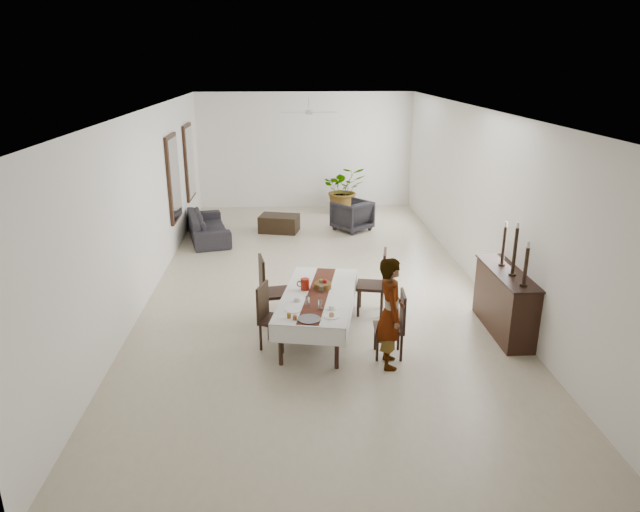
# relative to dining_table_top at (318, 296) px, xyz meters

# --- Properties ---
(floor) EXTENTS (6.00, 12.00, 0.00)m
(floor) POSITION_rel_dining_table_top_xyz_m (0.08, 2.16, -0.64)
(floor) COLOR beige
(floor) RESTS_ON ground
(ceiling) EXTENTS (6.00, 12.00, 0.02)m
(ceiling) POSITION_rel_dining_table_top_xyz_m (0.08, 2.16, 2.56)
(ceiling) COLOR white
(ceiling) RESTS_ON wall_back
(wall_back) EXTENTS (6.00, 0.02, 3.20)m
(wall_back) POSITION_rel_dining_table_top_xyz_m (0.08, 8.16, 0.96)
(wall_back) COLOR white
(wall_back) RESTS_ON floor
(wall_front) EXTENTS (6.00, 0.02, 3.20)m
(wall_front) POSITION_rel_dining_table_top_xyz_m (0.08, -3.84, 0.96)
(wall_front) COLOR white
(wall_front) RESTS_ON floor
(wall_left) EXTENTS (0.02, 12.00, 3.20)m
(wall_left) POSITION_rel_dining_table_top_xyz_m (-2.92, 2.16, 0.96)
(wall_left) COLOR white
(wall_left) RESTS_ON floor
(wall_right) EXTENTS (0.02, 12.00, 3.20)m
(wall_right) POSITION_rel_dining_table_top_xyz_m (3.08, 2.16, 0.96)
(wall_right) COLOR white
(wall_right) RESTS_ON floor
(dining_table_top) EXTENTS (1.25, 2.24, 0.04)m
(dining_table_top) POSITION_rel_dining_table_top_xyz_m (0.00, 0.00, 0.00)
(dining_table_top) COLOR black
(dining_table_top) RESTS_ON table_leg_fl
(table_leg_fl) EXTENTS (0.07, 0.07, 0.62)m
(table_leg_fl) POSITION_rel_dining_table_top_xyz_m (-0.57, -0.92, -0.33)
(table_leg_fl) COLOR black
(table_leg_fl) RESTS_ON floor
(table_leg_fr) EXTENTS (0.07, 0.07, 0.62)m
(table_leg_fr) POSITION_rel_dining_table_top_xyz_m (0.20, -1.06, -0.33)
(table_leg_fr) COLOR black
(table_leg_fr) RESTS_ON floor
(table_leg_bl) EXTENTS (0.07, 0.07, 0.62)m
(table_leg_bl) POSITION_rel_dining_table_top_xyz_m (-0.20, 1.06, -0.33)
(table_leg_bl) COLOR black
(table_leg_bl) RESTS_ON floor
(table_leg_br) EXTENTS (0.07, 0.07, 0.62)m
(table_leg_br) POSITION_rel_dining_table_top_xyz_m (0.57, 0.92, -0.33)
(table_leg_br) COLOR black
(table_leg_br) RESTS_ON floor
(tablecloth_top) EXTENTS (1.44, 2.42, 0.01)m
(tablecloth_top) POSITION_rel_dining_table_top_xyz_m (0.00, 0.00, 0.03)
(tablecloth_top) COLOR silver
(tablecloth_top) RESTS_ON dining_table_top
(tablecloth_drape_left) EXTENTS (0.43, 2.24, 0.26)m
(tablecloth_drape_left) POSITION_rel_dining_table_top_xyz_m (-0.51, 0.09, -0.10)
(tablecloth_drape_left) COLOR white
(tablecloth_drape_left) RESTS_ON dining_table_top
(tablecloth_drape_right) EXTENTS (0.43, 2.24, 0.26)m
(tablecloth_drape_right) POSITION_rel_dining_table_top_xyz_m (0.51, -0.09, -0.10)
(tablecloth_drape_right) COLOR white
(tablecloth_drape_right) RESTS_ON dining_table_top
(tablecloth_drape_near) EXTENTS (1.02, 0.20, 0.26)m
(tablecloth_drape_near) POSITION_rel_dining_table_top_xyz_m (-0.21, -1.11, -0.10)
(tablecloth_drape_near) COLOR white
(tablecloth_drape_near) RESTS_ON dining_table_top
(tablecloth_drape_far) EXTENTS (1.02, 0.20, 0.26)m
(tablecloth_drape_far) POSITION_rel_dining_table_top_xyz_m (0.21, 1.11, -0.10)
(tablecloth_drape_far) COLOR white
(tablecloth_drape_far) RESTS_ON dining_table_top
(table_runner) EXTENTS (0.71, 2.22, 0.00)m
(table_runner) POSITION_rel_dining_table_top_xyz_m (-0.00, 0.00, 0.03)
(table_runner) COLOR #5B281A
(table_runner) RESTS_ON tablecloth_top
(red_pitcher) EXTENTS (0.15, 0.15, 0.18)m
(red_pitcher) POSITION_rel_dining_table_top_xyz_m (-0.19, 0.17, 0.12)
(red_pitcher) COLOR maroon
(red_pitcher) RESTS_ON tablecloth_top
(pitcher_handle) EXTENTS (0.11, 0.04, 0.11)m
(pitcher_handle) POSITION_rel_dining_table_top_xyz_m (-0.27, 0.18, 0.12)
(pitcher_handle) COLOR maroon
(pitcher_handle) RESTS_ON red_pitcher
(wine_glass_near) EXTENTS (0.06, 0.06, 0.15)m
(wine_glass_near) POSITION_rel_dining_table_top_xyz_m (-0.00, -0.58, 0.11)
(wine_glass_near) COLOR white
(wine_glass_near) RESTS_ON tablecloth_top
(wine_glass_mid) EXTENTS (0.06, 0.06, 0.15)m
(wine_glass_mid) POSITION_rel_dining_table_top_xyz_m (-0.18, -0.46, 0.11)
(wine_glass_mid) COLOR silver
(wine_glass_mid) RESTS_ON tablecloth_top
(wine_glass_far) EXTENTS (0.06, 0.06, 0.15)m
(wine_glass_far) POSITION_rel_dining_table_top_xyz_m (0.05, 0.04, 0.11)
(wine_glass_far) COLOR white
(wine_glass_far) RESTS_ON tablecloth_top
(teacup_right) EXTENTS (0.08, 0.08, 0.05)m
(teacup_right) POSITION_rel_dining_table_top_xyz_m (0.16, -0.57, 0.06)
(teacup_right) COLOR white
(teacup_right) RESTS_ON saucer_right
(saucer_right) EXTENTS (0.13, 0.13, 0.01)m
(saucer_right) POSITION_rel_dining_table_top_xyz_m (0.16, -0.57, 0.04)
(saucer_right) COLOR white
(saucer_right) RESTS_ON tablecloth_top
(teacup_left) EXTENTS (0.08, 0.08, 0.05)m
(teacup_left) POSITION_rel_dining_table_top_xyz_m (-0.32, -0.25, 0.06)
(teacup_left) COLOR white
(teacup_left) RESTS_ON saucer_left
(saucer_left) EXTENTS (0.13, 0.13, 0.01)m
(saucer_left) POSITION_rel_dining_table_top_xyz_m (-0.32, -0.25, 0.04)
(saucer_left) COLOR silver
(saucer_left) RESTS_ON tablecloth_top
(plate_near_right) EXTENTS (0.21, 0.21, 0.01)m
(plate_near_right) POSITION_rel_dining_table_top_xyz_m (0.14, -0.83, 0.04)
(plate_near_right) COLOR white
(plate_near_right) RESTS_ON tablecloth_top
(bread_near_right) EXTENTS (0.08, 0.08, 0.08)m
(bread_near_right) POSITION_rel_dining_table_top_xyz_m (0.14, -0.83, 0.06)
(bread_near_right) COLOR tan
(bread_near_right) RESTS_ON plate_near_right
(plate_near_left) EXTENTS (0.21, 0.21, 0.01)m
(plate_near_left) POSITION_rel_dining_table_top_xyz_m (-0.38, -0.60, 0.04)
(plate_near_left) COLOR white
(plate_near_left) RESTS_ON tablecloth_top
(plate_far_left) EXTENTS (0.21, 0.21, 0.01)m
(plate_far_left) POSITION_rel_dining_table_top_xyz_m (-0.19, 0.53, 0.04)
(plate_far_left) COLOR silver
(plate_far_left) RESTS_ON tablecloth_top
(serving_tray) EXTENTS (0.32, 0.32, 0.02)m
(serving_tray) POSITION_rel_dining_table_top_xyz_m (-0.17, -0.91, 0.04)
(serving_tray) COLOR #3D3C41
(serving_tray) RESTS_ON tablecloth_top
(jam_jar_a) EXTENTS (0.06, 0.06, 0.07)m
(jam_jar_a) POSITION_rel_dining_table_top_xyz_m (-0.37, -0.90, 0.06)
(jam_jar_a) COLOR brown
(jam_jar_a) RESTS_ON tablecloth_top
(jam_jar_b) EXTENTS (0.06, 0.06, 0.07)m
(jam_jar_b) POSITION_rel_dining_table_top_xyz_m (-0.44, -0.83, 0.06)
(jam_jar_b) COLOR brown
(jam_jar_b) RESTS_ON tablecloth_top
(fruit_basket) EXTENTS (0.26, 0.26, 0.09)m
(fruit_basket) POSITION_rel_dining_table_top_xyz_m (0.08, 0.21, 0.08)
(fruit_basket) COLOR brown
(fruit_basket) RESTS_ON tablecloth_top
(fruit_red) EXTENTS (0.08, 0.08, 0.08)m
(fruit_red) POSITION_rel_dining_table_top_xyz_m (0.11, 0.22, 0.14)
(fruit_red) COLOR maroon
(fruit_red) RESTS_ON fruit_basket
(fruit_green) EXTENTS (0.07, 0.07, 0.07)m
(fruit_green) POSITION_rel_dining_table_top_xyz_m (0.05, 0.24, 0.14)
(fruit_green) COLOR olive
(fruit_green) RESTS_ON fruit_basket
(chair_right_near_seat) EXTENTS (0.44, 0.44, 0.05)m
(chair_right_near_seat) POSITION_rel_dining_table_top_xyz_m (0.96, -0.73, -0.21)
(chair_right_near_seat) COLOR black
(chair_right_near_seat) RESTS_ON chair_right_near_leg_fl
(chair_right_near_leg_fl) EXTENTS (0.04, 0.04, 0.40)m
(chair_right_near_leg_fl) POSITION_rel_dining_table_top_xyz_m (1.11, -0.91, -0.44)
(chair_right_near_leg_fl) COLOR black
(chair_right_near_leg_fl) RESTS_ON floor
(chair_right_near_leg_fr) EXTENTS (0.04, 0.04, 0.40)m
(chair_right_near_leg_fr) POSITION_rel_dining_table_top_xyz_m (1.13, -0.58, -0.44)
(chair_right_near_leg_fr) COLOR black
(chair_right_near_leg_fr) RESTS_ON floor
(chair_right_near_leg_bl) EXTENTS (0.04, 0.04, 0.40)m
(chair_right_near_leg_bl) POSITION_rel_dining_table_top_xyz_m (0.78, -0.89, -0.44)
(chair_right_near_leg_bl) COLOR black
(chair_right_near_leg_bl) RESTS_ON floor
(chair_right_near_leg_br) EXTENTS (0.04, 0.04, 0.40)m
(chair_right_near_leg_br) POSITION_rel_dining_table_top_xyz_m (0.80, -0.56, -0.44)
(chair_right_near_leg_br) COLOR black
(chair_right_near_leg_br) RESTS_ON floor
(chair_right_near_back) EXTENTS (0.07, 0.41, 0.52)m
(chair_right_near_back) POSITION_rel_dining_table_top_xyz_m (1.14, -0.75, 0.07)
(chair_right_near_back) COLOR black
(chair_right_near_back) RESTS_ON chair_right_near_seat
(chair_right_far_seat) EXTENTS (0.54, 0.54, 0.05)m
(chair_right_far_seat) POSITION_rel_dining_table_top_xyz_m (0.91, 0.74, -0.16)
(chair_right_far_seat) COLOR black
(chair_right_far_seat) RESTS_ON chair_right_far_leg_fl
(chair_right_far_leg_fl) EXTENTS (0.05, 0.05, 0.46)m
(chair_right_far_leg_fl) POSITION_rel_dining_table_top_xyz_m (1.06, 0.52, -0.41)
(chair_right_far_leg_fl) COLOR black
(chair_right_far_leg_fl) RESTS_ON floor
(chair_right_far_leg_fr) EXTENTS (0.05, 0.05, 0.46)m
(chair_right_far_leg_fr) POSITION_rel_dining_table_top_xyz_m (1.14, 0.88, -0.41)
(chair_right_far_leg_fr) COLOR black
(chair_right_far_leg_fr) RESTS_ON floor
(chair_right_far_leg_bl) EXTENTS (0.05, 0.05, 0.46)m
(chair_right_far_leg_bl) POSITION_rel_dining_table_top_xyz_m (0.69, 0.59, -0.41)
(chair_right_far_leg_bl) COLOR black
(chair_right_far_leg_bl) RESTS_ON floor
(chair_right_far_leg_br) EXTENTS (0.05, 0.05, 0.46)m
(chair_right_far_leg_br) POSITION_rel_dining_table_top_xyz_m (0.77, 0.96, -0.41)
(chair_right_far_leg_br) COLOR black
(chair_right_far_leg_br) RESTS_ON floor
(chair_right_far_back) EXTENTS (0.13, 0.46, 0.59)m
(chair_right_far_back) POSITION_rel_dining_table_top_xyz_m (1.12, 0.70, 0.16)
(chair_right_far_back) COLOR black
(chair_right_far_back) RESTS_ON chair_right_far_seat
(chair_left_near_seat) EXTENTS (0.52, 0.52, 0.05)m
(chair_left_near_seat) POSITION_rel_dining_table_top_xyz_m (-0.65, -0.37, -0.21)
(chair_left_near_seat) COLOR black
(chair_left_near_seat) RESTS_ON chair_left_near_leg_fl
(chair_left_near_leg_fl) EXTENTS (0.05, 0.05, 0.40)m
(chair_left_near_leg_fl) POSITION_rel_dining_table_top_xyz_m (-0.75, -0.16, -0.44)
(chair_left_near_leg_fl) COLOR black
(chair_left_near_leg_fl) RESTS_ON floor
(chair_left_near_leg_fr) EXTENTS (0.05, 0.05, 0.40)m
(chair_left_near_leg_fr) POSITION_rel_dining_table_top_xyz_m (-0.86, -0.47, -0.44)
(chair_left_near_leg_fr) COLOR black
(chair_left_near_leg_fr) RESTS_ON floor
(chair_left_near_leg_bl) EXTENTS (0.05, 0.05, 0.40)m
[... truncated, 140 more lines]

